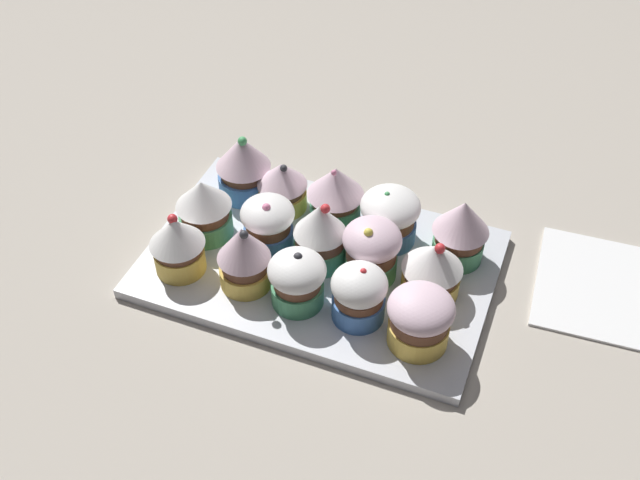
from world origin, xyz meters
TOP-DOWN VIEW (x-y plane):
  - ground_plane at (0.00, 0.00)cm, footprint 180.00×180.00cm
  - baking_tray at (0.00, 0.00)cm, footprint 36.73×23.84cm
  - cupcake_0 at (-13.31, -6.47)cm, footprint 5.82×5.82cm
  - cupcake_1 at (-5.95, -5.88)cm, footprint 5.50×5.50cm
  - cupcake_2 at (0.21, -6.22)cm, footprint 5.88×5.88cm
  - cupcake_3 at (6.36, -5.81)cm, footprint 5.59×5.59cm
  - cupcake_4 at (12.77, -6.72)cm, footprint 6.44×6.44cm
  - cupcake_5 at (-13.28, -0.56)cm, footprint 6.10×6.10cm
  - cupcake_6 at (-5.96, -0.32)cm, footprint 5.81×5.81cm
  - cupcake_7 at (0.50, -0.44)cm, footprint 5.63×5.63cm
  - cupcake_8 at (5.68, -0.41)cm, footprint 6.09×6.09cm
  - cupcake_9 at (12.12, 0.15)cm, footprint 6.23×6.23cm
  - cupcake_10 at (-12.23, 7.17)cm, footprint 6.31×6.31cm
  - cupcake_11 at (-7.14, 6.53)cm, footprint 5.71×5.71cm
  - cupcake_12 at (-0.74, 6.56)cm, footprint 6.33×6.33cm
  - cupcake_13 at (5.77, 5.88)cm, footprint 6.52×6.52cm
  - cupcake_14 at (13.51, 5.83)cm, footprint 5.98×5.98cm
  - napkin at (29.51, 8.05)cm, footprint 15.68×15.77cm

SIDE VIEW (x-z plane):
  - ground_plane at x=0.00cm, z-range -3.00..0.00cm
  - napkin at x=29.51cm, z-range 0.00..0.60cm
  - baking_tray at x=0.00cm, z-range 0.00..1.20cm
  - cupcake_11 at x=-7.14cm, z-range 1.14..7.61cm
  - cupcake_2 at x=0.21cm, z-range 1.19..7.68cm
  - cupcake_3 at x=6.36cm, z-range 1.16..7.74cm
  - cupcake_6 at x=-5.96cm, z-range 1.19..7.85cm
  - cupcake_9 at x=12.12cm, z-range 1.11..7.99cm
  - cupcake_13 at x=5.77cm, z-range 1.24..7.87cm
  - cupcake_4 at x=12.77cm, z-range 1.35..7.78cm
  - cupcake_0 at x=-13.31cm, z-range 1.19..8.47cm
  - cupcake_8 at x=5.68cm, z-range 1.23..8.54cm
  - cupcake_5 at x=-13.28cm, z-range 1.29..8.53cm
  - cupcake_12 at x=-0.74cm, z-range 1.30..8.94cm
  - cupcake_7 at x=0.50cm, z-range 1.06..9.19cm
  - cupcake_1 at x=-5.95cm, z-range 1.13..9.17cm
  - cupcake_10 at x=-12.23cm, z-range 1.11..9.39cm
  - cupcake_14 at x=13.51cm, z-range 1.39..9.16cm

